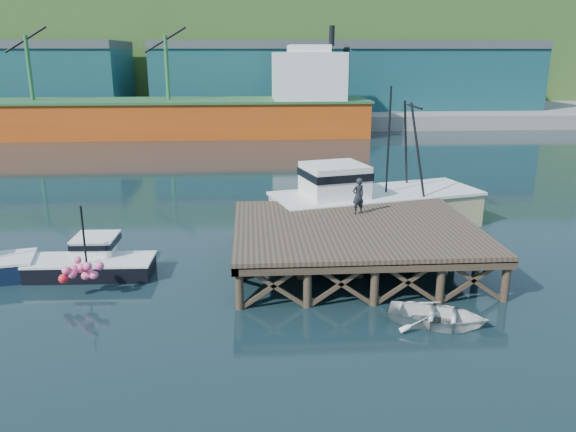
{
  "coord_description": "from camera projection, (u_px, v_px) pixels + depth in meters",
  "views": [
    {
      "loc": [
        0.36,
        -26.33,
        10.31
      ],
      "look_at": [
        2.28,
        2.0,
        2.08
      ],
      "focal_mm": 35.0,
      "sensor_mm": 36.0,
      "label": 1
    }
  ],
  "objects": [
    {
      "name": "boat_black",
      "position": [
        92.0,
        261.0,
        27.11
      ],
      "size": [
        5.98,
        5.04,
        3.66
      ],
      "rotation": [
        0.0,
        0.0,
        -0.03
      ],
      "color": "black",
      "rests_on": "ground"
    },
    {
      "name": "far_quay",
      "position": [
        247.0,
        111.0,
        94.88
      ],
      "size": [
        160.0,
        40.0,
        2.0
      ],
      "primitive_type": "cube",
      "color": "gray",
      "rests_on": "ground"
    },
    {
      "name": "hillside",
      "position": [
        247.0,
        50.0,
        120.84
      ],
      "size": [
        220.0,
        50.0,
        22.0
      ],
      "primitive_type": "cube",
      "color": "#2D511E",
      "rests_on": "ground"
    },
    {
      "name": "dockworker",
      "position": [
        358.0,
        196.0,
        29.58
      ],
      "size": [
        0.83,
        0.7,
        1.94
      ],
      "primitive_type": "imported",
      "rotation": [
        0.0,
        0.0,
        3.54
      ],
      "color": "black",
      "rests_on": "wharf"
    },
    {
      "name": "warehouse_left",
      "position": [
        19.0,
        79.0,
        86.28
      ],
      "size": [
        32.0,
        16.0,
        9.0
      ],
      "primitive_type": "cube",
      "color": "#184652",
      "rests_on": "far_quay"
    },
    {
      "name": "dinghy",
      "position": [
        437.0,
        315.0,
        22.09
      ],
      "size": [
        4.59,
        3.99,
        0.8
      ],
      "primitive_type": "imported",
      "rotation": [
        0.0,
        0.0,
        1.18
      ],
      "color": "silver",
      "rests_on": "ground"
    },
    {
      "name": "cargo_ship",
      "position": [
        181.0,
        110.0,
        72.61
      ],
      "size": [
        55.5,
        10.0,
        13.75
      ],
      "color": "#C54812",
      "rests_on": "ground"
    },
    {
      "name": "ground",
      "position": [
        245.0,
        268.0,
        28.08
      ],
      "size": [
        300.0,
        300.0,
        0.0
      ],
      "primitive_type": "plane",
      "color": "black",
      "rests_on": "ground"
    },
    {
      "name": "warehouse_mid",
      "position": [
        247.0,
        79.0,
        88.56
      ],
      "size": [
        28.0,
        16.0,
        9.0
      ],
      "primitive_type": "cube",
      "color": "#184652",
      "rests_on": "far_quay"
    },
    {
      "name": "trawler",
      "position": [
        372.0,
        199.0,
        34.32
      ],
      "size": [
        13.46,
        7.64,
        8.52
      ],
      "rotation": [
        0.0,
        0.0,
        0.26
      ],
      "color": "#C7B880",
      "rests_on": "ground"
    },
    {
      "name": "warehouse_right",
      "position": [
        433.0,
        78.0,
        90.51
      ],
      "size": [
        30.0,
        16.0,
        9.0
      ],
      "primitive_type": "cube",
      "color": "#184652",
      "rests_on": "far_quay"
    },
    {
      "name": "wharf",
      "position": [
        356.0,
        230.0,
        27.72
      ],
      "size": [
        12.0,
        10.0,
        2.62
      ],
      "color": "brown",
      "rests_on": "ground"
    }
  ]
}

